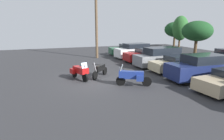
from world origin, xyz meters
TOP-DOWN VIEW (x-y plane):
  - ground at (0.00, 0.00)m, footprint 44.00×44.00m
  - motorcycle_touring at (-0.50, -0.92)m, footprint 2.13×1.19m
  - motorcycle_second at (2.13, 2.01)m, footprint 1.28×2.15m
  - motorcycle_third at (-0.68, 0.65)m, footprint 1.66×1.65m
  - parking_stripes at (-1.36, 7.42)m, footprint 21.23×4.75m
  - car_green at (-10.50, 7.24)m, footprint 2.04×4.43m
  - car_white at (-7.77, 7.21)m, footprint 2.27×4.83m
  - car_red at (-5.15, 7.25)m, footprint 1.97×4.68m
  - car_grey at (-2.48, 7.24)m, footprint 2.03×4.94m
  - car_champagne at (-0.17, 7.27)m, footprint 1.82×4.28m
  - car_navy at (2.58, 7.19)m, footprint 2.16×4.78m
  - utility_pole at (-9.35, 2.84)m, footprint 0.35×1.80m
  - tree_left at (-7.63, 16.53)m, footprint 4.02×4.02m
  - tree_center_right at (-12.96, 18.15)m, footprint 2.54×2.54m
  - tree_rear at (-17.40, 20.64)m, footprint 3.94×3.94m

SIDE VIEW (x-z plane):
  - ground at x=0.00m, z-range -0.10..0.00m
  - parking_stripes at x=-1.36m, z-range 0.00..0.01m
  - motorcycle_third at x=-0.68m, z-range -0.08..1.18m
  - motorcycle_touring at x=-0.50m, z-range -0.04..1.33m
  - motorcycle_second at x=2.13m, z-range -0.05..1.36m
  - car_champagne at x=-0.17m, z-range -0.02..1.35m
  - car_green at x=-10.50m, z-range -0.02..1.46m
  - car_red at x=-5.15m, z-range -0.01..1.49m
  - car_white at x=-7.77m, z-range -0.01..1.77m
  - car_grey at x=-2.48m, z-range 0.00..1.84m
  - car_navy at x=2.58m, z-range -0.01..1.85m
  - tree_left at x=-7.63m, z-range 0.89..5.44m
  - tree_rear at x=-17.40m, z-range 0.88..5.54m
  - tree_center_right at x=-12.96m, z-range 0.73..6.23m
  - utility_pole at x=-9.35m, z-range 0.11..9.56m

